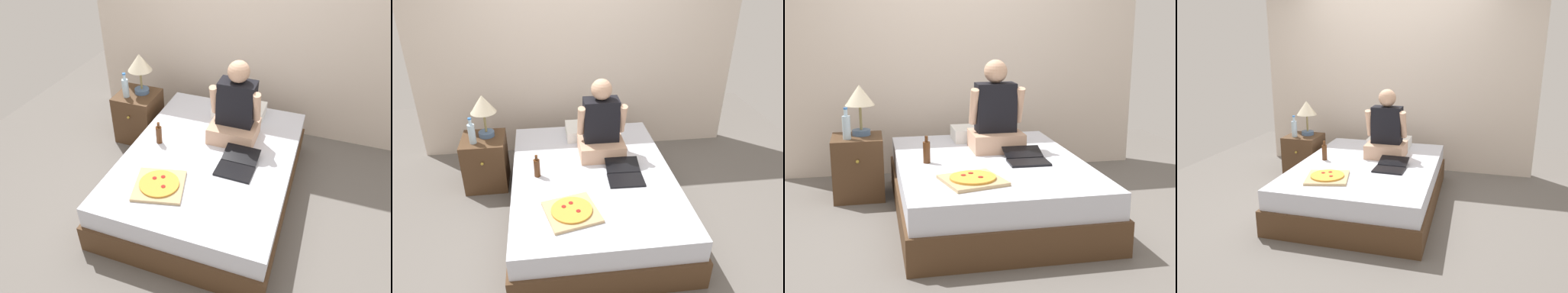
# 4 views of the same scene
# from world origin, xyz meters

# --- Properties ---
(ground_plane) EXTENTS (5.76, 5.76, 0.00)m
(ground_plane) POSITION_xyz_m (0.00, 0.00, 0.00)
(ground_plane) COLOR #66605B
(wall_back) EXTENTS (3.76, 0.12, 2.50)m
(wall_back) POSITION_xyz_m (0.00, 1.40, 1.25)
(wall_back) COLOR beige
(wall_back) RESTS_ON ground
(bed) EXTENTS (1.52, 2.09, 0.45)m
(bed) POSITION_xyz_m (0.00, 0.00, 0.22)
(bed) COLOR #4C331E
(bed) RESTS_ON ground
(nightstand_left) EXTENTS (0.44, 0.47, 0.56)m
(nightstand_left) POSITION_xyz_m (-1.06, 0.64, 0.28)
(nightstand_left) COLOR #4C331E
(nightstand_left) RESTS_ON ground
(lamp_on_left_nightstand) EXTENTS (0.26, 0.26, 0.45)m
(lamp_on_left_nightstand) POSITION_xyz_m (-1.02, 0.69, 0.89)
(lamp_on_left_nightstand) COLOR #4C6B93
(lamp_on_left_nightstand) RESTS_ON nightstand_left
(water_bottle) EXTENTS (0.07, 0.07, 0.28)m
(water_bottle) POSITION_xyz_m (-1.14, 0.55, 0.67)
(water_bottle) COLOR silver
(water_bottle) RESTS_ON nightstand_left
(pillow) EXTENTS (0.52, 0.34, 0.12)m
(pillow) POSITION_xyz_m (0.08, 0.76, 0.51)
(pillow) COLOR white
(pillow) RESTS_ON bed
(person_seated) EXTENTS (0.47, 0.40, 0.78)m
(person_seated) POSITION_xyz_m (0.13, 0.35, 0.74)
(person_seated) COLOR tan
(person_seated) RESTS_ON bed
(laptop) EXTENTS (0.33, 0.42, 0.07)m
(laptop) POSITION_xyz_m (0.28, -0.10, 0.47)
(laptop) COLOR black
(laptop) RESTS_ON bed
(pizza_box) EXTENTS (0.48, 0.48, 0.05)m
(pizza_box) POSITION_xyz_m (-0.25, -0.56, 0.47)
(pizza_box) COLOR tan
(pizza_box) RESTS_ON bed
(beer_bottle_on_bed) EXTENTS (0.06, 0.06, 0.22)m
(beer_bottle_on_bed) POSITION_xyz_m (-0.51, 0.02, 0.55)
(beer_bottle_on_bed) COLOR #4C2811
(beer_bottle_on_bed) RESTS_ON bed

